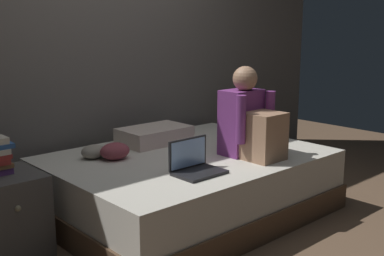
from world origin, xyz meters
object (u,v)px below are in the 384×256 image
Objects in this scene: nightstand at (5,216)px; clothes_pile at (107,151)px; bed at (188,184)px; person_sitting at (250,123)px; laptop at (195,165)px; pillow at (155,135)px.

nightstand is 0.83m from clothes_pile.
person_sitting reaches higher than bed.
nightstand is 1.21m from laptop.
nightstand is (-1.30, 0.23, 0.03)m from bed.
laptop is (-0.28, -0.38, 0.29)m from bed.
nightstand is at bearing 149.26° from laptop.
pillow reaches higher than nightstand.
bed is 0.67m from person_sitting.
person_sitting is (1.60, -0.57, 0.45)m from nightstand.
nightstand is 1.74× the size of clothes_pile.
pillow is (-0.26, 0.79, -0.19)m from person_sitting.
nightstand reaches higher than bed.
bed is 6.25× the size of laptop.
laptop reaches higher than pillow.
bed is at bearing 53.68° from laptop.
laptop is 0.57× the size of pillow.
bed is at bearing -9.83° from nightstand.
person_sitting is 0.61m from laptop.
pillow is 1.86× the size of clothes_pile.
clothes_pile is at bearing 4.83° from nightstand.
person_sitting reaches higher than nightstand.
nightstand is at bearing 160.43° from person_sitting.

